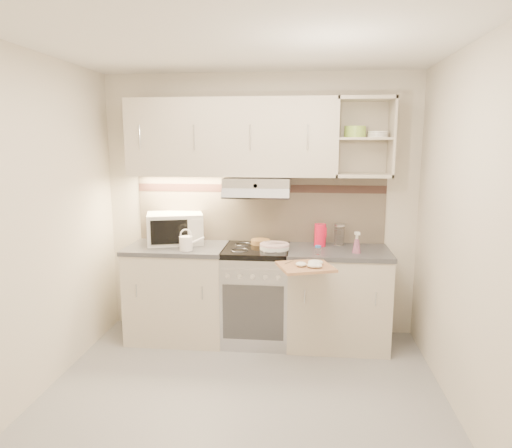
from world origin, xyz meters
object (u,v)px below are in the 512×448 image
Objects in this scene: watering_can at (187,243)px; plate_stack at (275,246)px; electric_range at (256,294)px; microwave at (175,228)px; glass_jar at (339,234)px; spray_bottle at (357,244)px; cutting_board at (306,267)px; pink_pitcher at (320,235)px.

watering_can is 0.79m from plate_stack.
electric_range is 1.00m from microwave.
plate_stack is 1.36× the size of glass_jar.
spray_bottle is 0.49× the size of cutting_board.
pink_pitcher is (0.42, 0.17, 0.08)m from plate_stack.
cutting_board is (0.45, -0.51, 0.42)m from electric_range.
glass_jar is at bearing -13.96° from microwave.
watering_can is 1.15× the size of spray_bottle.
watering_can is at bearing 171.65° from spray_bottle.
plate_stack is 0.55m from cutting_board.
microwave is at bearing 113.23° from watering_can.
electric_range is at bearing 166.68° from plate_stack.
cutting_board is (0.28, -0.47, -0.05)m from plate_stack.
microwave is 1.41m from cutting_board.
spray_bottle is at bearing -24.38° from microwave.
watering_can is at bearing -164.59° from electric_range.
microwave reaches higher than glass_jar.
watering_can reaches higher than electric_range.
plate_stack is (0.97, -0.16, -0.12)m from microwave.
electric_range is 3.33× the size of plate_stack.
pink_pitcher is at bearing 59.57° from cutting_board.
spray_bottle is at bearing -30.25° from pink_pitcher.
watering_can is at bearing -73.62° from microwave.
watering_can is at bearing 143.78° from cutting_board.
pink_pitcher is 1.06× the size of glass_jar.
electric_range is 3.91× the size of watering_can.
cutting_board is at bearing -43.64° from microwave.
pink_pitcher reaches higher than cutting_board.
electric_range is 0.96m from glass_jar.
cutting_board is at bearing -28.02° from watering_can.
pink_pitcher is at bearing 21.77° from plate_stack.
plate_stack reaches higher than electric_range.
microwave is 3.03× the size of glass_jar.
glass_jar is at bearing 102.33° from spray_bottle.
electric_range is 4.25× the size of pink_pitcher.
plate_stack is at bearing -26.18° from microwave.
pink_pitcher is at bearing -157.62° from glass_jar.
watering_can is 0.85× the size of plate_stack.
pink_pitcher is 0.52× the size of cutting_board.
watering_can is 1.23m from pink_pitcher.
glass_jar is at bearing 21.96° from plate_stack.
cutting_board is at bearing -95.94° from pink_pitcher.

